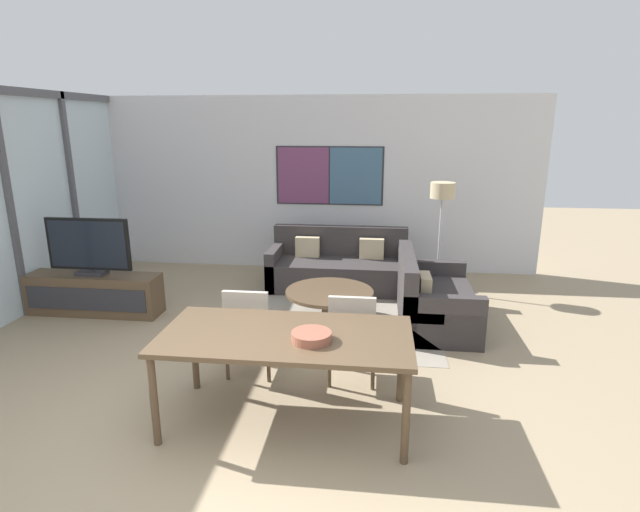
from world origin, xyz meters
name	(u,v)px	position (x,y,z in m)	size (l,w,h in m)	color
ground_plane	(202,467)	(0.00, 0.00, 0.00)	(24.00, 24.00, 0.00)	#9E896B
wall_back	(306,184)	(0.02, 5.15, 1.41)	(7.54, 0.09, 2.80)	silver
window_wall_left	(6,195)	(-3.26, 2.57, 1.53)	(0.07, 5.15, 2.80)	silver
area_rug	(329,321)	(0.64, 2.78, 0.00)	(2.63, 2.14, 0.01)	gray
tv_console	(94,294)	(-2.38, 2.72, 0.26)	(1.70, 0.41, 0.52)	brown
television	(89,247)	(-2.38, 2.72, 0.88)	(1.07, 0.20, 0.73)	#2D2D33
sofa_main	(339,268)	(0.64, 4.18, 0.28)	(2.03, 0.88, 0.86)	#383333
sofa_side	(429,302)	(1.85, 2.88, 0.28)	(0.88, 1.54, 0.86)	#383333
coffee_table	(329,298)	(0.64, 2.78, 0.31)	(1.07, 1.07, 0.41)	brown
dining_table	(286,341)	(0.51, 0.64, 0.71)	(1.98, 0.97, 0.78)	brown
dining_chair_left	(250,326)	(0.01, 1.37, 0.50)	(0.46, 0.46, 0.90)	#B2A899
dining_chair_centre	(352,333)	(1.00, 1.34, 0.50)	(0.46, 0.46, 0.90)	#B2A899
fruit_bowl	(311,336)	(0.72, 0.52, 0.82)	(0.31, 0.31, 0.07)	#995642
floor_lamp	(442,200)	(2.08, 4.09, 1.34)	(0.34, 0.34, 1.59)	#2D2D33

